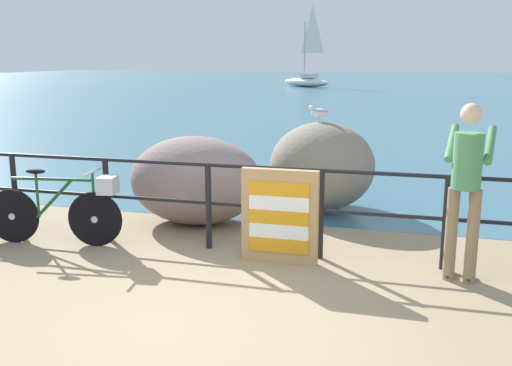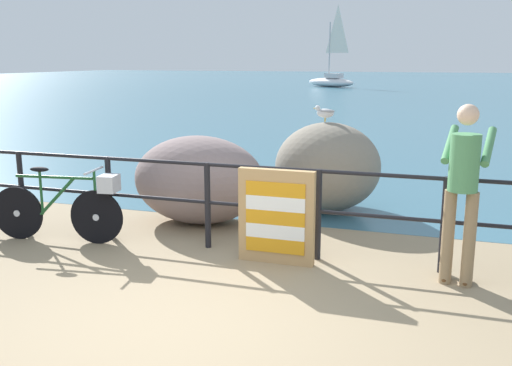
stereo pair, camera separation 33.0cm
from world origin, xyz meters
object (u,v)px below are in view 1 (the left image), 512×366
at_px(breakwater_boulder_main, 322,166).
at_px(seagull, 319,112).
at_px(person_at_railing, 466,184).
at_px(sailboat, 307,78).
at_px(folded_deckchair_stack, 280,217).
at_px(breakwater_boulder_left, 195,180).
at_px(bicycle, 65,207).

distance_m(breakwater_boulder_main, seagull, 0.79).
bearing_deg(seagull, person_at_railing, 134.78).
relative_size(seagull, sailboat, 0.06).
distance_m(person_at_railing, sailboat, 40.10).
bearing_deg(person_at_railing, sailboat, 22.12).
xyz_separation_m(folded_deckchair_stack, breakwater_boulder_main, (0.08, 2.40, 0.13)).
bearing_deg(breakwater_boulder_left, folded_deckchair_stack, -40.07).
xyz_separation_m(breakwater_boulder_main, breakwater_boulder_left, (-1.52, -1.19, -0.05)).
bearing_deg(breakwater_boulder_main, folded_deckchair_stack, -92.03).
distance_m(breakwater_boulder_main, sailboat, 37.37).
relative_size(folded_deckchair_stack, breakwater_boulder_main, 0.68).
distance_m(folded_deckchair_stack, breakwater_boulder_main, 2.41).
relative_size(folded_deckchair_stack, breakwater_boulder_left, 0.58).
height_order(folded_deckchair_stack, breakwater_boulder_left, breakwater_boulder_left).
bearing_deg(breakwater_boulder_left, person_at_railing, -20.49).
xyz_separation_m(person_at_railing, seagull, (-1.86, 2.51, 0.44)).
height_order(breakwater_boulder_main, seagull, seagull).
bearing_deg(breakwater_boulder_main, sailboat, 100.67).
relative_size(breakwater_boulder_main, sailboat, 0.25).
bearing_deg(breakwater_boulder_left, bicycle, -132.08).
bearing_deg(person_at_railing, seagull, 46.04).
xyz_separation_m(person_at_railing, breakwater_boulder_left, (-3.31, 1.24, -0.40)).
distance_m(bicycle, person_at_railing, 4.50).
xyz_separation_m(breakwater_boulder_left, seagull, (1.45, 1.28, 0.84)).
height_order(bicycle, sailboat, sailboat).
xyz_separation_m(seagull, sailboat, (-6.85, 36.64, -0.72)).
relative_size(folded_deckchair_stack, sailboat, 0.17).
height_order(person_at_railing, sailboat, sailboat).
height_order(breakwater_boulder_left, seagull, seagull).
relative_size(person_at_railing, folded_deckchair_stack, 1.71).
distance_m(bicycle, breakwater_boulder_main, 3.66).
height_order(folded_deckchair_stack, seagull, seagull).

